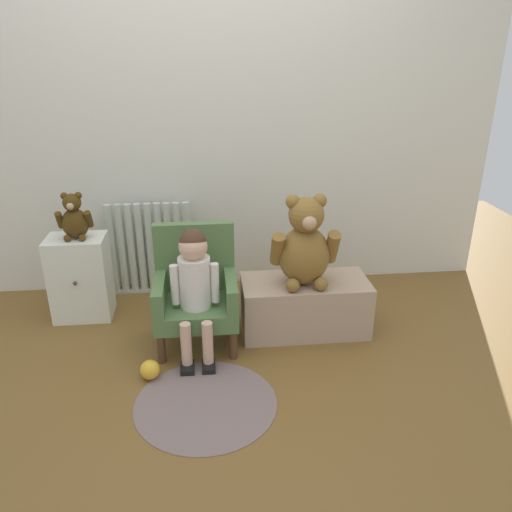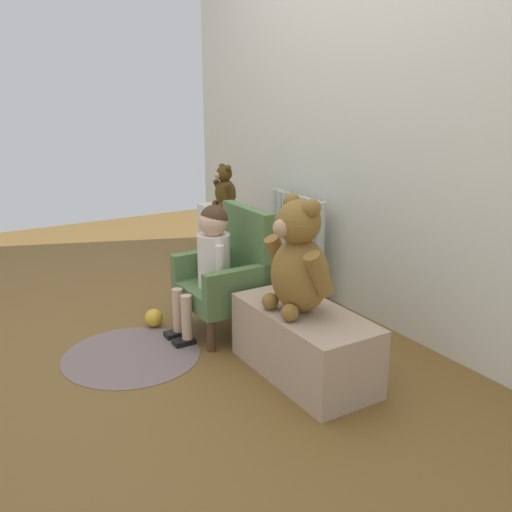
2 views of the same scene
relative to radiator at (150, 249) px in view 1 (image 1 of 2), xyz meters
The scene contains 11 objects.
ground_plane 1.27m from the radiator, 70.54° to the right, with size 6.00×6.00×0.00m, color brown.
back_wall 0.99m from the radiator, 16.95° to the left, with size 3.80×0.05×2.40m, color silver.
radiator is the anchor object (origin of this frame).
small_dresser 0.50m from the radiator, 143.53° to the right, with size 0.34×0.27×0.52m.
child_armchair 0.72m from the radiator, 64.86° to the right, with size 0.44×0.39×0.67m.
child_figure 0.83m from the radiator, 68.17° to the right, with size 0.25×0.35×0.70m.
low_bench 1.12m from the radiator, 33.00° to the right, with size 0.73×0.35×0.32m, color tan.
large_teddy_bear 1.13m from the radiator, 34.62° to the right, with size 0.38×0.27×0.52m.
small_teddy_bear 0.59m from the radiator, 141.47° to the right, with size 0.20×0.14×0.28m.
floor_rug 1.31m from the radiator, 74.44° to the right, with size 0.68×0.68×0.01m, color #776460.
toy_ball 1.03m from the radiator, 86.31° to the right, with size 0.10×0.10×0.10m, color gold.
Camera 1 is at (-0.03, -1.97, 1.55)m, focal length 35.00 mm.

